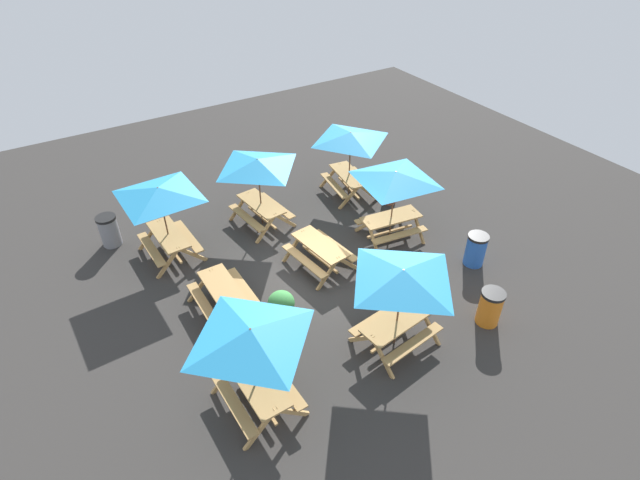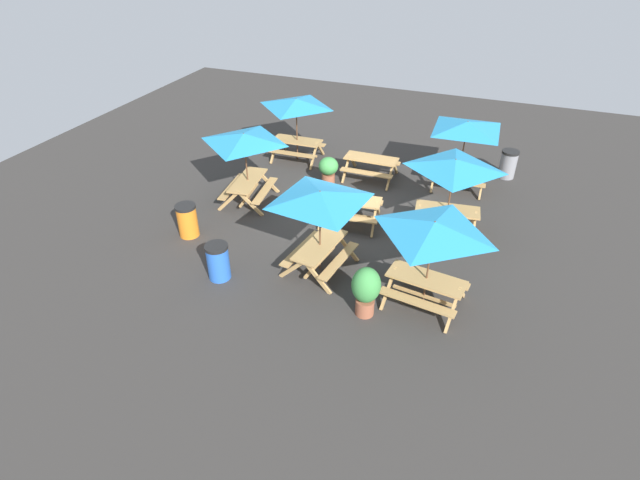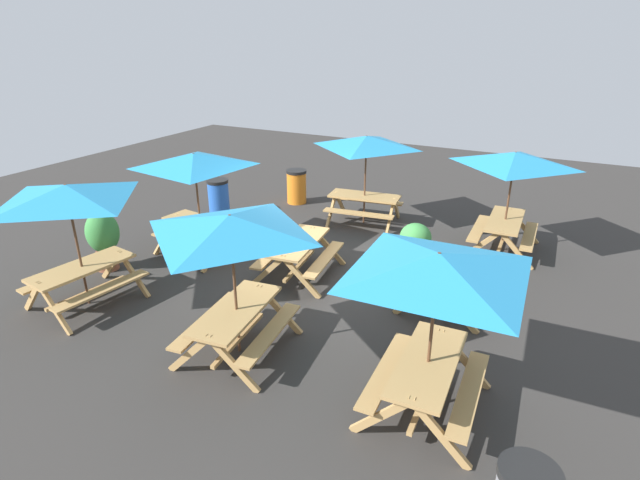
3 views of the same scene
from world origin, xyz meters
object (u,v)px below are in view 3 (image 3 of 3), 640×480
trash_bin_blue (219,197)px  trash_bin_orange (297,186)px  picnic_table_0 (366,148)px  potted_plant_0 (415,242)px  picnic_table_7 (437,277)px  picnic_table_1 (299,250)px  picnic_table_3 (448,276)px  picnic_table_6 (68,202)px  picnic_table_4 (514,166)px  picnic_table_5 (231,235)px  picnic_table_2 (195,168)px  potted_plant_1 (103,237)px

trash_bin_blue → trash_bin_orange: same height
picnic_table_0 → potted_plant_0: (1.98, 1.98, -1.41)m
picnic_table_0 → picnic_table_7: 7.00m
picnic_table_0 → trash_bin_blue: picnic_table_0 is taller
picnic_table_7 → picnic_table_1: bearing=-130.3°
picnic_table_3 → picnic_table_6: bearing=-62.7°
picnic_table_0 → picnic_table_4: 3.52m
picnic_table_4 → picnic_table_7: 5.93m
picnic_table_4 → trash_bin_blue: size_ratio=2.38×
picnic_table_3 → picnic_table_6: (3.06, -5.92, 1.43)m
trash_bin_orange → picnic_table_1: bearing=30.3°
picnic_table_5 → picnic_table_6: 3.38m
picnic_table_0 → picnic_table_2: size_ratio=0.83×
picnic_table_2 → trash_bin_orange: 4.37m
picnic_table_0 → picnic_table_1: picnic_table_0 is taller
picnic_table_5 → potted_plant_0: (-4.19, 1.54, -1.41)m
picnic_table_7 → trash_bin_blue: bearing=-126.6°
picnic_table_6 → trash_bin_blue: size_ratio=2.38×
picnic_table_2 → picnic_table_7: size_ratio=0.99×
picnic_table_7 → trash_bin_blue: picnic_table_7 is taller
picnic_table_7 → potted_plant_0: size_ratio=2.85×
trash_bin_orange → trash_bin_blue: bearing=-37.3°
picnic_table_4 → potted_plant_0: picnic_table_4 is taller
trash_bin_orange → picnic_table_5: bearing=22.6°
picnic_table_3 → picnic_table_4: bearing=169.9°
picnic_table_0 → trash_bin_orange: (-0.67, -2.41, -1.49)m
picnic_table_3 → picnic_table_6: picnic_table_6 is taller
picnic_table_3 → potted_plant_0: size_ratio=1.81×
picnic_table_5 → picnic_table_0: bearing=177.3°
picnic_table_5 → potted_plant_1: 4.56m
potted_plant_0 → potted_plant_1: bearing=-62.2°
picnic_table_6 → picnic_table_4: bearing=141.3°
picnic_table_7 → trash_bin_blue: (-4.94, -7.23, -1.49)m
potted_plant_1 → picnic_table_4: bearing=123.6°
picnic_table_7 → potted_plant_1: (-1.09, -7.21, -1.25)m
picnic_table_0 → picnic_table_5: (6.17, 0.44, 0.00)m
picnic_table_1 → potted_plant_1: bearing=-74.0°
trash_bin_blue → potted_plant_1: 3.86m
picnic_table_2 → potted_plant_0: picnic_table_2 is taller
potted_plant_1 → trash_bin_orange: bearing=166.4°
picnic_table_0 → picnic_table_2: bearing=-133.7°
picnic_table_5 → picnic_table_2: bearing=-139.3°
picnic_table_7 → trash_bin_orange: size_ratio=2.88×
picnic_table_2 → picnic_table_5: same height
picnic_table_5 → potted_plant_1: bearing=-112.0°
picnic_table_3 → potted_plant_1: bearing=-74.7°
trash_bin_blue → potted_plant_0: potted_plant_0 is taller
picnic_table_3 → potted_plant_0: bearing=-140.1°
trash_bin_blue → potted_plant_0: 5.85m
picnic_table_5 → picnic_table_6: same height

